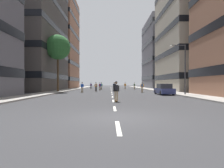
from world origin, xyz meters
TOP-DOWN VIEW (x-y plane):
  - ground_plane at (0.00, 31.46)m, footprint 188.73×188.73m
  - sidewalk_left at (-9.83, 35.39)m, footprint 2.90×86.50m
  - sidewalk_right at (9.83, 35.39)m, footprint 2.90×86.50m
  - lane_markings at (0.00, 33.00)m, footprint 0.16×72.20m
  - building_left_mid at (-20.12, 30.83)m, footprint 17.80×19.05m
  - building_left_far at (-20.12, 50.46)m, footprint 17.80×16.34m
  - building_right_mid at (20.12, 30.83)m, footprint 17.80×17.05m
  - building_right_far at (20.12, 50.46)m, footprint 17.80×17.34m
  - parked_car_near at (7.18, 17.03)m, footprint 1.82×4.40m
  - street_tree_near at (-9.83, 25.55)m, footprint 4.53×4.53m
  - streetlamp_right at (9.17, 15.62)m, footprint 2.13×0.30m
  - skater_0 at (6.00, 39.35)m, footprint 0.54×0.91m
  - skater_1 at (-2.55, 32.93)m, footprint 0.54×0.91m
  - skater_2 at (-5.12, 23.77)m, footprint 0.56×0.92m
  - skater_3 at (3.74, 40.92)m, footprint 0.54×0.91m
  - skater_4 at (-3.00, 27.38)m, footprint 0.55×0.92m
  - skater_5 at (0.24, 7.39)m, footprint 0.54×0.91m
  - skater_6 at (0.53, 25.19)m, footprint 0.53×0.90m
  - skater_7 at (0.99, 43.05)m, footprint 0.55×0.92m
  - skater_8 at (-2.46, 38.63)m, footprint 0.55×0.92m
  - skater_9 at (-5.57, 43.09)m, footprint 0.54×0.91m
  - skater_10 at (0.74, 40.64)m, footprint 0.56×0.92m
  - skater_11 at (5.18, 23.00)m, footprint 0.57×0.92m

SIDE VIEW (x-z plane):
  - ground_plane at x=0.00m, z-range 0.00..0.00m
  - lane_markings at x=0.00m, z-range 0.00..0.01m
  - sidewalk_left at x=-9.83m, z-range 0.00..0.14m
  - sidewalk_right at x=9.83m, z-range 0.00..0.14m
  - parked_car_near at x=7.18m, z-range -0.06..1.46m
  - skater_2 at x=-5.12m, z-range 0.10..1.87m
  - skater_3 at x=3.74m, z-range 0.10..1.87m
  - skater_10 at x=0.74m, z-range 0.10..1.87m
  - skater_0 at x=6.00m, z-range 0.13..1.90m
  - skater_1 at x=-2.55m, z-range 0.13..1.90m
  - skater_4 at x=-3.00m, z-range 0.13..1.90m
  - skater_5 at x=0.24m, z-range 0.13..1.90m
  - skater_6 at x=0.53m, z-range 0.13..1.90m
  - skater_7 at x=0.99m, z-range 0.13..1.90m
  - skater_8 at x=-2.46m, z-range 0.13..1.90m
  - skater_9 at x=-5.57m, z-range 0.13..1.90m
  - skater_11 at x=5.18m, z-range 0.13..1.90m
  - streetlamp_right at x=9.17m, z-range 0.89..7.39m
  - street_tree_near at x=-9.83m, z-range 2.97..13.25m
  - building_right_far at x=20.12m, z-range 0.09..21.26m
  - building_left_mid at x=-20.12m, z-range 0.09..24.91m
  - building_left_far at x=-20.12m, z-range 0.09..28.48m
  - building_right_mid at x=20.12m, z-range 0.09..33.58m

